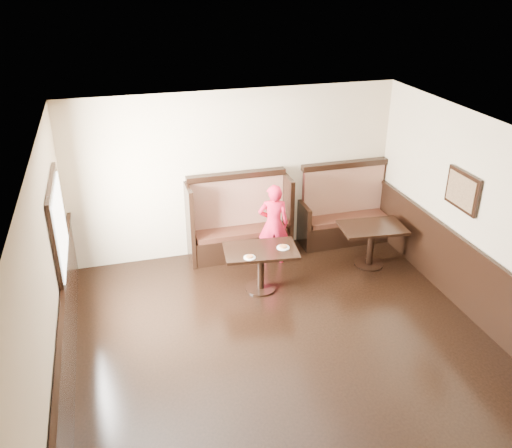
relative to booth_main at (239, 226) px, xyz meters
name	(u,v)px	position (x,y,z in m)	size (l,w,h in m)	color
ground	(306,379)	(0.00, -3.30, -0.53)	(7.00, 7.00, 0.00)	black
room_shell	(276,325)	(-0.30, -3.01, 0.14)	(7.00, 7.00, 7.00)	#C7B490
booth_main	(239,226)	(0.00, 0.00, 0.00)	(1.75, 0.72, 1.45)	black
booth_neighbor	(344,215)	(1.95, 0.00, -0.05)	(1.65, 0.72, 1.45)	black
table_main	(261,259)	(0.04, -1.20, 0.01)	(1.17, 0.81, 0.70)	black
table_neighbor	(371,236)	(1.99, -0.98, 0.01)	(1.09, 0.76, 0.72)	black
child	(273,224)	(0.48, -0.42, 0.17)	(0.51, 0.33, 1.39)	red
pizza_plate_left	(250,257)	(-0.19, -1.41, 0.18)	(0.18, 0.18, 0.03)	white
pizza_plate_right	(283,247)	(0.38, -1.25, 0.18)	(0.19, 0.19, 0.04)	white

